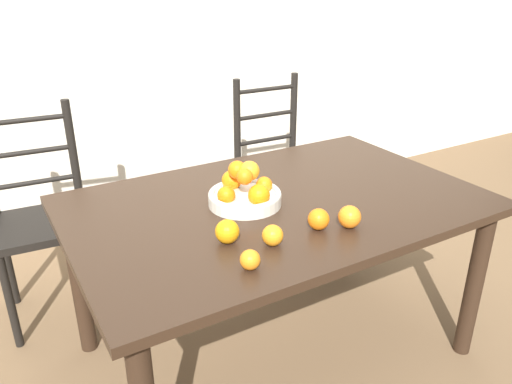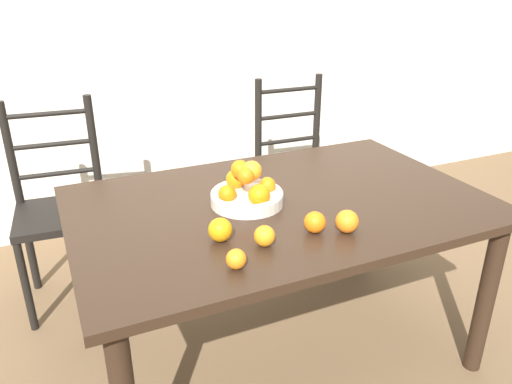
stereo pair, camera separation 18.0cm
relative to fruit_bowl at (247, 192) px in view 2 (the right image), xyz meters
The scene contains 11 objects.
ground_plane 0.79m from the fruit_bowl, 13.51° to the right, with size 12.00×12.00×0.00m, color brown.
wall_back 1.61m from the fruit_bowl, 85.16° to the left, with size 8.00×0.06×2.60m.
dining_table 0.19m from the fruit_bowl, 13.51° to the right, with size 1.59×1.02×0.73m.
fruit_bowl is the anchor object (origin of this frame).
orange_loose_0 0.33m from the fruit_bowl, 68.31° to the right, with size 0.07×0.07×0.07m.
orange_loose_1 0.32m from the fruit_bowl, 103.20° to the right, with size 0.07×0.07×0.07m.
orange_loose_2 0.41m from the fruit_bowl, 57.44° to the right, with size 0.08×0.08×0.08m.
orange_loose_3 0.45m from the fruit_bowl, 117.33° to the right, with size 0.06×0.06×0.06m.
orange_loose_4 0.30m from the fruit_bowl, 130.38° to the right, with size 0.08×0.08×0.08m.
chair_left 1.06m from the fruit_bowl, 129.68° to the left, with size 0.45×0.43×1.01m.
chair_right 1.06m from the fruit_bowl, 50.09° to the left, with size 0.43×0.41×1.01m.
Camera 2 is at (-0.81, -1.56, 1.54)m, focal length 35.00 mm.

